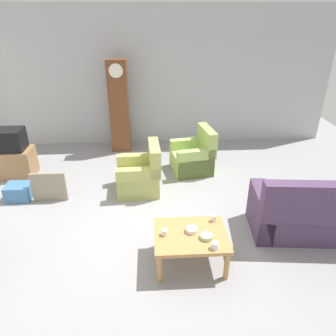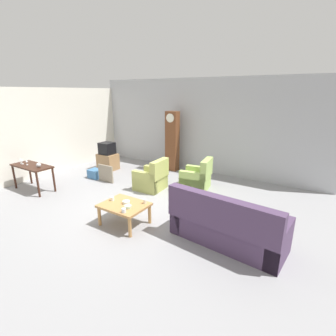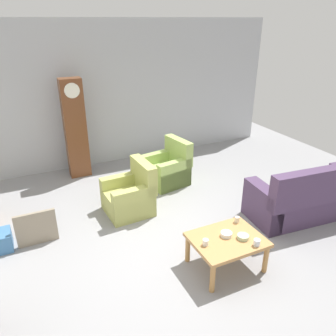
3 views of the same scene
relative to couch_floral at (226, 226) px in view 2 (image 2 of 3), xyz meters
The scene contains 22 objects.
ground_plane 2.45m from the couch_floral, behind, with size 10.40×10.40×0.00m, color gray.
garage_door_wall 4.77m from the couch_floral, 121.48° to the left, with size 8.40×0.16×3.20m, color #ADAFB5.
pegboard_wall_left 6.73m from the couch_floral, behind, with size 0.12×6.40×2.88m, color silver.
couch_floral is the anchor object (origin of this frame).
armchair_olive_near 3.13m from the couch_floral, 152.25° to the left, with size 0.83×0.80×0.92m.
armchair_olive_far 2.77m from the couch_floral, 127.30° to the left, with size 0.90×0.88×0.92m.
coffee_table_wood 2.13m from the couch_floral, 166.84° to the right, with size 0.96×0.76×0.47m.
console_table_dark 5.64m from the couch_floral, behind, with size 1.30×0.56×0.75m.
grandfather_clock 4.76m from the couch_floral, 133.89° to the left, with size 0.44×0.30×2.11m.
tv_stand_cabinet 5.72m from the couch_floral, 157.53° to the left, with size 0.68×0.52×0.58m, color #997047.
tv_crt 5.74m from the couch_floral, 157.53° to the left, with size 0.48×0.44×0.42m, color black.
framed_picture_leaning 4.54m from the couch_floral, 164.77° to the left, with size 0.60×0.05×0.54m, color gray.
storage_box_blue 5.12m from the couch_floral, 165.50° to the left, with size 0.43×0.36×0.28m, color teal.
glass_dome_cloche 5.31m from the couch_floral, behind, with size 0.12×0.12×0.12m, color silver.
cup_white_porcelain 2.47m from the couch_floral, 168.73° to the right, with size 0.08×0.08×0.08m, color white.
cup_blue_rimmed 1.98m from the couch_floral, 156.86° to the right, with size 0.09×0.09×0.09m, color silver.
cup_cream_tall 1.75m from the couch_floral, behind, with size 0.07×0.07×0.09m, color beige.
bowl_white_stacked 2.11m from the couch_floral, 168.02° to the right, with size 0.16×0.16×0.06m, color white.
bowl_shallow_green 1.98m from the couch_floral, 162.95° to the right, with size 0.16×0.16×0.05m, color #B2C69E.
wine_glass_tall 6.11m from the couch_floral, behind, with size 0.06×0.06×0.16m.
wine_glass_mid 5.99m from the couch_floral, behind, with size 0.07×0.07×0.16m.
wine_glass_short 5.78m from the couch_floral, behind, with size 0.06×0.06×0.17m.
Camera 2 is at (3.70, -4.37, 2.75)m, focal length 26.62 mm.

